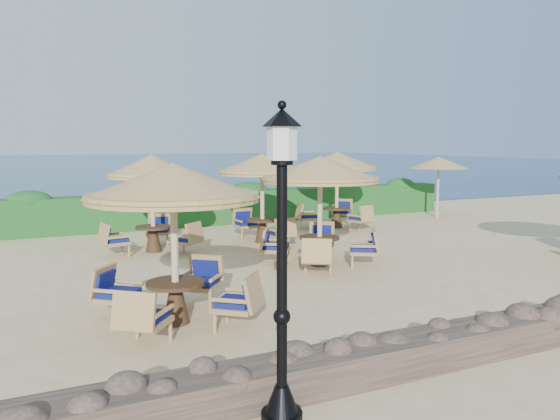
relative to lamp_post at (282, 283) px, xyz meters
The scene contains 11 objects.
ground 8.47m from the lamp_post, 54.78° to the left, with size 120.00×120.00×0.00m, color #D9BE89.
sea 76.97m from the lamp_post, 86.42° to the left, with size 160.00×160.00×0.00m, color navy.
hedge 14.83m from the lamp_post, 71.08° to the left, with size 18.00×0.90×1.20m, color #17491D.
stone_wall 5.02m from the lamp_post, ahead, with size 15.00×0.65×0.44m, color brown.
lamp_post is the anchor object (origin of this frame).
extra_parasol 17.41m from the lamp_post, 43.60° to the left, with size 2.30×2.30×2.41m.
cafe_set_0 3.75m from the lamp_post, 92.44° to the left, with size 2.82×2.82×2.65m.
cafe_set_1 7.67m from the lamp_post, 57.68° to the left, with size 2.82×2.82×2.65m.
cafe_set_3 9.90m from the lamp_post, 85.31° to the left, with size 2.63×2.74×2.65m.
cafe_set_4 10.70m from the lamp_post, 67.67° to the left, with size 2.64×2.85×2.65m.
cafe_set_5 13.68m from the lamp_post, 56.47° to the left, with size 2.83×2.83×2.65m.
Camera 1 is at (-7.13, -11.69, 2.98)m, focal length 35.00 mm.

